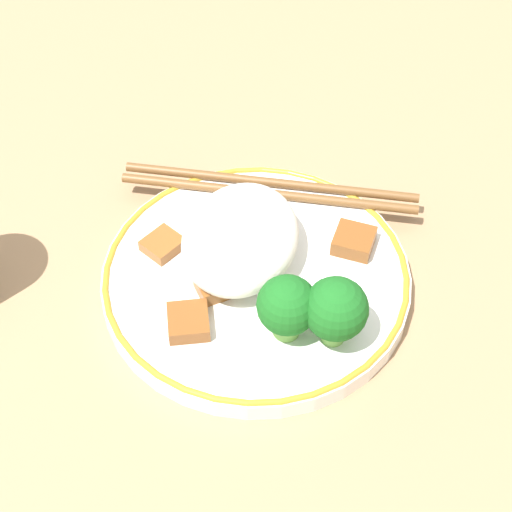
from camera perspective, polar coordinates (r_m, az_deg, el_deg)
The scene contains 10 objects.
ground_plane at distance 0.66m, azimuth 0.00°, elevation -2.04°, with size 3.00×3.00×0.00m, color #9E7A56.
plate at distance 0.65m, azimuth 0.00°, elevation -1.50°, with size 0.23×0.23×0.02m.
rice_mound at distance 0.64m, azimuth -1.05°, elevation 1.19°, with size 0.11×0.09×0.04m.
broccoli_back_left at distance 0.59m, azimuth 2.10°, elevation -3.38°, with size 0.04×0.04×0.05m.
broccoli_back_center at distance 0.59m, azimuth 5.34°, elevation -3.60°, with size 0.05×0.05×0.06m.
meat_near_front at distance 0.61m, azimuth -4.53°, elevation -4.40°, with size 0.04×0.04×0.01m.
meat_near_left at distance 0.63m, azimuth -2.72°, elevation -2.01°, with size 0.03×0.04×0.01m.
meat_near_right at distance 0.66m, azimuth -6.24°, elevation 0.77°, with size 0.04×0.04×0.01m.
meat_near_back at distance 0.66m, azimuth 6.54°, elevation 1.01°, with size 0.03×0.03×0.01m.
chopsticks at distance 0.70m, azimuth 0.89°, elevation 4.56°, with size 0.04×0.24×0.01m.
Camera 1 is at (-0.40, -0.10, 0.51)m, focal length 60.00 mm.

